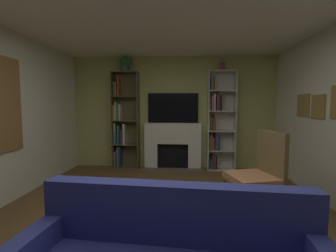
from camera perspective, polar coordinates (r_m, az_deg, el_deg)
ground_plane at (r=2.87m, az=-1.74°, el=-25.05°), size 7.12×7.12×0.00m
wall_back_accent at (r=5.48m, az=1.26°, el=3.30°), size 4.76×0.06×2.57m
fireplace at (r=5.41m, az=1.18°, el=-4.54°), size 1.38×0.52×1.05m
tv at (r=5.42m, az=1.23°, el=4.40°), size 1.15×0.06×0.68m
bookshelf_left at (r=5.54m, az=-10.90°, el=0.76°), size 0.61×0.29×2.21m
bookshelf_right at (r=5.40m, az=12.04°, el=0.71°), size 0.61×0.32×2.21m
potted_plant at (r=5.54m, az=-10.46°, el=14.68°), size 0.24×0.24×0.34m
vase_with_flowers at (r=5.44m, az=13.05°, el=14.22°), size 0.10×0.10×0.34m
armchair at (r=3.39m, az=21.20°, el=-10.43°), size 0.73×0.72×1.10m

